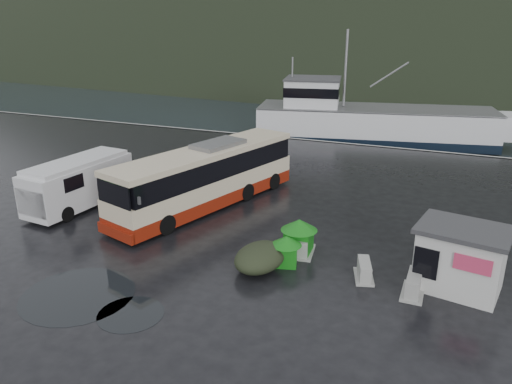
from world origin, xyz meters
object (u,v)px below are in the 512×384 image
at_px(jersey_barrier_b, 364,278).
at_px(fishing_trawler, 374,128).
at_px(jersey_barrier_c, 413,293).
at_px(ticket_kiosk, 456,288).
at_px(jersey_barrier_a, 304,253).
at_px(coach_bus, 207,205).
at_px(white_van, 82,206).
at_px(waste_bin_left, 286,264).
at_px(waste_bin_right, 298,253).
at_px(dome_tent, 260,269).

xyz_separation_m(jersey_barrier_b, fishing_trawler, (-4.26, 28.36, 0.00)).
bearing_deg(jersey_barrier_c, ticket_kiosk, 34.27).
bearing_deg(jersey_barrier_b, jersey_barrier_a, 156.84).
xyz_separation_m(coach_bus, white_van, (-6.29, -2.66, 0.00)).
xyz_separation_m(white_van, waste_bin_left, (12.44, -2.21, 0.00)).
bearing_deg(waste_bin_left, jersey_barrier_c, -4.69).
distance_m(ticket_kiosk, fishing_trawler, 28.87).
bearing_deg(waste_bin_right, jersey_barrier_c, -18.17).
xyz_separation_m(waste_bin_left, jersey_barrier_b, (3.22, 0.08, 0.00)).
bearing_deg(waste_bin_left, fishing_trawler, 92.10).
distance_m(coach_bus, waste_bin_left, 7.85).
bearing_deg(jersey_barrier_b, white_van, 172.25).
relative_size(dome_tent, jersey_barrier_c, 1.66).
bearing_deg(white_van, coach_bus, 28.64).
relative_size(waste_bin_left, jersey_barrier_c, 0.82).
xyz_separation_m(coach_bus, jersey_barrier_a, (6.54, -3.58, 0.00)).
bearing_deg(jersey_barrier_b, jersey_barrier_c, -14.56).
height_order(waste_bin_right, jersey_barrier_c, waste_bin_right).
height_order(jersey_barrier_b, fishing_trawler, fishing_trawler).
bearing_deg(white_van, waste_bin_left, -4.38).
height_order(ticket_kiosk, jersey_barrier_b, ticket_kiosk).
bearing_deg(fishing_trawler, waste_bin_left, -98.84).
distance_m(dome_tent, fishing_trawler, 29.18).
height_order(coach_bus, waste_bin_right, coach_bus).
xyz_separation_m(coach_bus, fishing_trawler, (5.12, 23.56, 0.00)).
bearing_deg(jersey_barrier_a, jersey_barrier_b, -23.16).
xyz_separation_m(dome_tent, fishing_trawler, (-0.18, 29.18, 0.00)).
xyz_separation_m(waste_bin_right, jersey_barrier_c, (4.96, -1.63, 0.00)).
bearing_deg(ticket_kiosk, jersey_barrier_c, -134.65).
bearing_deg(dome_tent, waste_bin_right, 62.00).
height_order(white_van, jersey_barrier_b, white_van).
relative_size(waste_bin_left, waste_bin_right, 0.81).
bearing_deg(coach_bus, jersey_barrier_b, -10.03).
relative_size(dome_tent, jersey_barrier_b, 1.86).
distance_m(jersey_barrier_b, fishing_trawler, 28.68).
distance_m(coach_bus, jersey_barrier_a, 7.46).
bearing_deg(ticket_kiosk, fishing_trawler, 116.47).
bearing_deg(ticket_kiosk, coach_bus, 172.58).
bearing_deg(jersey_barrier_c, fishing_trawler, 102.07).
bearing_deg(coach_bus, waste_bin_right, -13.02).
distance_m(dome_tent, jersey_barrier_c, 6.01).
bearing_deg(coach_bus, dome_tent, -29.63).
bearing_deg(waste_bin_left, waste_bin_right, 82.11).
xyz_separation_m(ticket_kiosk, jersey_barrier_a, (-6.24, 0.69, 0.00)).
xyz_separation_m(coach_bus, jersey_barrier_c, (11.29, -5.29, 0.00)).
distance_m(waste_bin_left, fishing_trawler, 28.45).
relative_size(jersey_barrier_a, jersey_barrier_c, 1.04).
bearing_deg(waste_bin_left, white_van, 169.94).
relative_size(coach_bus, jersey_barrier_a, 7.28).
xyz_separation_m(waste_bin_left, jersey_barrier_a, (0.38, 1.29, 0.00)).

